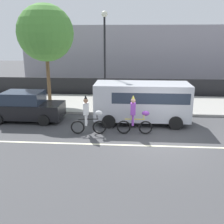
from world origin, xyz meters
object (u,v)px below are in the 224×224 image
parade_cyclist_purple (135,117)px  street_lamp_post (105,46)px  parked_van_silver (143,100)px  parked_car_black (25,107)px  parade_cyclist_zebra (89,117)px

parade_cyclist_purple → street_lamp_post: 5.69m
parked_van_silver → street_lamp_post: (-2.31, 2.56, 2.71)m
parade_cyclist_purple → parked_car_black: parade_cyclist_purple is taller
parked_car_black → street_lamp_post: 5.90m
parked_van_silver → parked_car_black: size_ratio=1.22×
parked_car_black → parade_cyclist_purple: bearing=-15.9°
parade_cyclist_purple → parked_car_black: size_ratio=0.47×
parade_cyclist_zebra → parade_cyclist_purple: same height
parked_car_black → street_lamp_post: street_lamp_post is taller
parked_car_black → street_lamp_post: size_ratio=0.70×
street_lamp_post → parked_car_black: bearing=-148.1°
parade_cyclist_zebra → parked_van_silver: parked_van_silver is taller
parade_cyclist_purple → parked_car_black: (-6.08, 1.74, -0.06)m
parade_cyclist_zebra → parade_cyclist_purple: size_ratio=1.00×
parked_van_silver → street_lamp_post: street_lamp_post is taller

